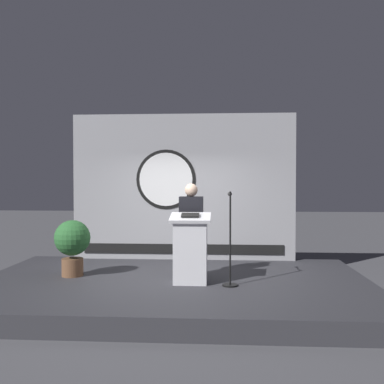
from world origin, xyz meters
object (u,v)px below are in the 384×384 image
object	(u,v)px
podium	(190,249)
speaker_person	(191,229)
microphone_stand	(230,253)
potted_plant	(72,242)

from	to	relation	value
podium	speaker_person	bearing A→B (deg)	92.18
microphone_stand	potted_plant	bearing A→B (deg)	169.64
podium	potted_plant	bearing A→B (deg)	169.32
speaker_person	microphone_stand	bearing A→B (deg)	-42.19
podium	speaker_person	distance (m)	0.54
podium	speaker_person	world-z (taller)	speaker_person
speaker_person	microphone_stand	size ratio (longest dim) A/B	1.08
speaker_person	potted_plant	distance (m)	2.03
podium	microphone_stand	bearing A→B (deg)	-9.30
potted_plant	podium	bearing A→B (deg)	-10.68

